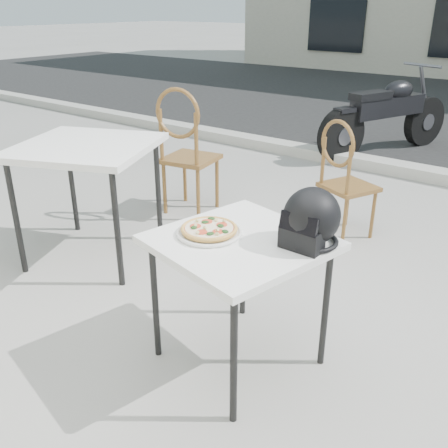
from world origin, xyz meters
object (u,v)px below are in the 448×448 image
Objects in this scene: plate at (209,233)px; cafe_chair_main at (344,174)px; helmet at (311,220)px; cafe_table_side at (86,154)px; pizza at (209,229)px; cafe_chair_side at (185,145)px; motorcycle at (387,116)px; cafe_table_main at (240,251)px.

plate is 1.74m from cafe_chair_main.
helmet is 0.24× the size of cafe_table_side.
cafe_table_side reaches higher than pizza.
pizza is 1.42m from cafe_table_side.
cafe_chair_main is 1.32m from cafe_chair_side.
motorcycle is at bearing 99.58° from plate.
cafe_chair_side reaches higher than cafe_table_side.
cafe_table_main is 0.18m from pizza.
pizza is (-0.15, -0.05, 0.09)m from cafe_table_main.
cafe_chair_main reaches higher than pizza.
motorcycle is (-0.87, 4.25, -0.17)m from cafe_table_main.
cafe_table_side is (-1.52, 0.33, 0.13)m from cafe_table_main.
helmet is 4.27m from motorcycle.
pizza is at bearing -59.34° from motorcycle.
cafe_chair_side is 3.00m from motorcycle.
motorcycle is at bearing 99.58° from pizza.
cafe_table_main is 2.44× the size of pizza.
cafe_table_main is 2.23× the size of plate.
cafe_chair_side is (-1.37, 1.38, -0.11)m from pizza.
cafe_chair_side is at bearing -81.30° from motorcycle.
motorcycle is (0.65, 3.92, -0.30)m from cafe_table_side.
cafe_chair_side reaches higher than helmet.
cafe_table_side is 1.05× the size of cafe_chair_side.
helmet is (0.42, 0.20, 0.11)m from plate.
plate is 0.35× the size of cafe_chair_side.
plate is (-0.15, -0.05, 0.07)m from cafe_table_main.
pizza is 0.31× the size of cafe_table_side.
plate is at bearing -128.90° from pizza.
motorcycle reaches higher than plate.
cafe_table_main is at bearing -150.79° from helmet.
cafe_chair_main is at bearing -174.51° from cafe_chair_side.
cafe_chair_main is (-0.52, 1.53, -0.28)m from helmet.
cafe_table_side is (-1.27, -1.35, 0.23)m from cafe_chair_main.
plate is 0.41× the size of cafe_chair_main.
cafe_chair_side is at bearing 39.14° from cafe_chair_main.
cafe_chair_side reaches higher than pizza.
motorcycle is (-0.63, 2.57, -0.07)m from cafe_chair_main.
helmet is at bearing 28.46° from cafe_table_main.
pizza is 0.18× the size of motorcycle.
cafe_table_main is 0.44× the size of motorcycle.
cafe_table_main is at bearing 18.46° from plate.
cafe_table_main is 3.17× the size of helmet.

